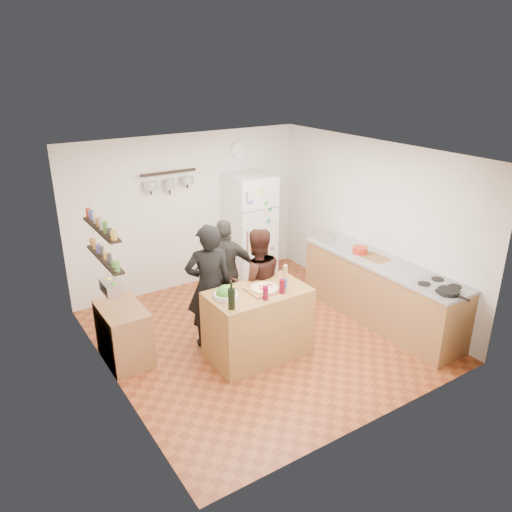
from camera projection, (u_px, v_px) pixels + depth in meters
room_shell at (244, 242)px, 6.72m from camera, size 4.20×4.20×4.20m
prep_island at (258, 324)px, 6.28m from camera, size 1.25×0.72×0.91m
pizza_board at (264, 289)px, 6.13m from camera, size 0.42×0.34×0.02m
pizza at (264, 288)px, 6.12m from camera, size 0.34×0.34×0.02m
salad_bowl at (226, 296)px, 5.92m from camera, size 0.29×0.29×0.06m
wine_bottle at (232, 299)px, 5.64m from camera, size 0.08×0.08×0.25m
wine_glass_near at (265, 293)px, 5.86m from camera, size 0.07×0.07×0.16m
wine_glass_far at (282, 286)px, 6.03m from camera, size 0.07×0.07×0.17m
pepper_mill at (285, 275)px, 6.34m from camera, size 0.06×0.06×0.19m
salt_canister at (284, 284)px, 6.14m from camera, size 0.08×0.08×0.13m
person_left at (209, 286)px, 6.41m from camera, size 0.70×0.56×1.68m
person_center at (257, 283)px, 6.65m from camera, size 0.88×0.76×1.54m
person_back at (226, 271)px, 7.06m from camera, size 0.96×0.74×1.51m
counter_run at (380, 291)px, 7.15m from camera, size 0.63×2.63×0.90m
stove_top at (439, 286)px, 6.23m from camera, size 0.60×0.62×0.02m
skillet at (449, 292)px, 6.01m from camera, size 0.27×0.27×0.05m
sink at (342, 244)px, 7.64m from camera, size 0.50×0.80×0.03m
cutting_board at (375, 258)px, 7.09m from camera, size 0.30×0.40×0.02m
red_bowl at (360, 250)px, 7.25m from camera, size 0.22×0.22×0.09m
fridge at (250, 228)px, 8.39m from camera, size 0.70×0.68×1.80m
wall_clock at (239, 150)px, 8.19m from camera, size 0.30×0.03×0.30m
spice_shelf_lower at (105, 259)px, 5.51m from camera, size 0.12×1.00×0.02m
spice_shelf_upper at (101, 229)px, 5.38m from camera, size 0.12×1.00×0.02m
produce_basket at (111, 287)px, 5.65m from camera, size 0.18×0.35×0.14m
side_table at (124, 334)px, 6.22m from camera, size 0.50×0.80×0.73m
pot_rack at (168, 173)px, 7.54m from camera, size 0.90×0.04×0.04m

